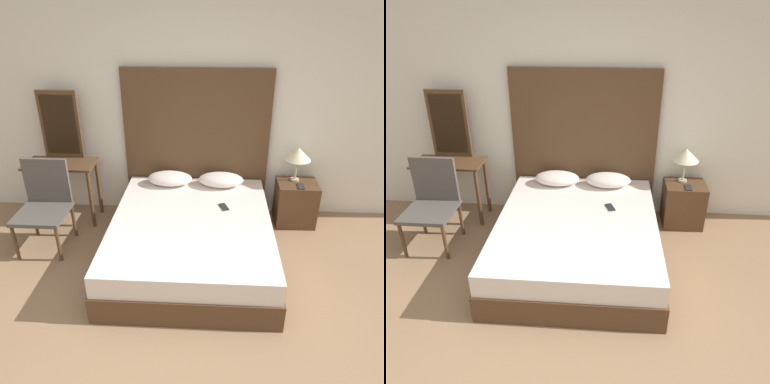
% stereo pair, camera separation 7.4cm
% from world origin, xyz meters
% --- Properties ---
extents(wall_back, '(10.00, 0.06, 2.70)m').
position_xyz_m(wall_back, '(0.00, 2.61, 1.35)').
color(wall_back, silver).
rests_on(wall_back, ground_plane).
extents(bed, '(1.61, 1.93, 0.47)m').
position_xyz_m(bed, '(-0.01, 1.54, 0.23)').
color(bed, '#4C331E').
rests_on(bed, ground_plane).
extents(headboard, '(1.69, 0.05, 1.76)m').
position_xyz_m(headboard, '(-0.01, 2.53, 0.88)').
color(headboard, '#4C331E').
rests_on(headboard, ground_plane).
extents(pillow_left, '(0.52, 0.31, 0.15)m').
position_xyz_m(pillow_left, '(-0.31, 2.30, 0.55)').
color(pillow_left, silver).
rests_on(pillow_left, bed).
extents(pillow_right, '(0.52, 0.31, 0.15)m').
position_xyz_m(pillow_right, '(0.29, 2.30, 0.55)').
color(pillow_right, silver).
rests_on(pillow_right, bed).
extents(phone_on_bed, '(0.11, 0.16, 0.01)m').
position_xyz_m(phone_on_bed, '(0.31, 1.79, 0.48)').
color(phone_on_bed, '#232328').
rests_on(phone_on_bed, bed).
extents(nightstand, '(0.46, 0.38, 0.52)m').
position_xyz_m(nightstand, '(1.18, 2.31, 0.26)').
color(nightstand, '#4C331E').
rests_on(nightstand, ground_plane).
extents(table_lamp, '(0.30, 0.30, 0.40)m').
position_xyz_m(table_lamp, '(1.15, 2.39, 0.85)').
color(table_lamp, tan).
rests_on(table_lamp, nightstand).
extents(phone_on_nightstand, '(0.08, 0.15, 0.01)m').
position_xyz_m(phone_on_nightstand, '(1.19, 2.22, 0.53)').
color(phone_on_nightstand, '#232328').
rests_on(phone_on_nightstand, nightstand).
extents(vanity_desk, '(0.81, 0.41, 0.74)m').
position_xyz_m(vanity_desk, '(-1.57, 2.24, 0.58)').
color(vanity_desk, '#4C331E').
rests_on(vanity_desk, ground_plane).
extents(vanity_mirror, '(0.45, 0.03, 0.79)m').
position_xyz_m(vanity_mirror, '(-1.57, 2.42, 1.13)').
color(vanity_mirror, '#4C331E').
rests_on(vanity_mirror, vanity_desk).
extents(chair, '(0.51, 0.52, 0.94)m').
position_xyz_m(chair, '(-1.58, 1.74, 0.52)').
color(chair, '#4C4742').
rests_on(chair, ground_plane).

